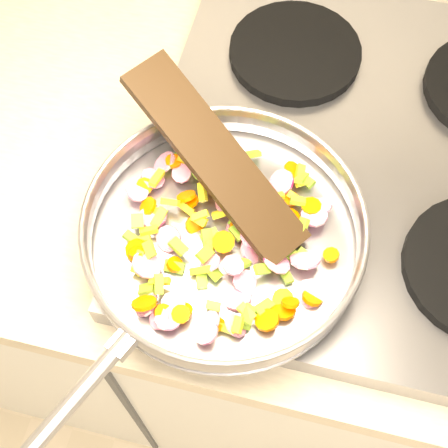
# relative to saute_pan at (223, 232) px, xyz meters

# --- Properties ---
(cooktop) EXTENTS (0.60, 0.60, 0.04)m
(cooktop) POSITION_rel_saute_pan_xyz_m (0.17, 0.18, -0.06)
(cooktop) COLOR #939399
(cooktop) RESTS_ON counter_top
(grate_fl) EXTENTS (0.19, 0.19, 0.02)m
(grate_fl) POSITION_rel_saute_pan_xyz_m (0.03, 0.04, -0.04)
(grate_fl) COLOR black
(grate_fl) RESTS_ON cooktop
(grate_bl) EXTENTS (0.19, 0.19, 0.02)m
(grate_bl) POSITION_rel_saute_pan_xyz_m (0.03, 0.32, -0.04)
(grate_bl) COLOR black
(grate_bl) RESTS_ON cooktop
(saute_pan) EXTENTS (0.36, 0.51, 0.05)m
(saute_pan) POSITION_rel_saute_pan_xyz_m (0.00, 0.00, 0.00)
(saute_pan) COLOR #9E9EA5
(saute_pan) RESTS_ON grate_fl
(vegetable_heap) EXTENTS (0.27, 0.27, 0.05)m
(vegetable_heap) POSITION_rel_saute_pan_xyz_m (0.00, 0.00, -0.01)
(vegetable_heap) COLOR #E26300
(vegetable_heap) RESTS_ON saute_pan
(wooden_spatula) EXTENTS (0.25, 0.20, 0.11)m
(wooden_spatula) POSITION_rel_saute_pan_xyz_m (-0.02, 0.07, 0.04)
(wooden_spatula) COLOR black
(wooden_spatula) RESTS_ON saute_pan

